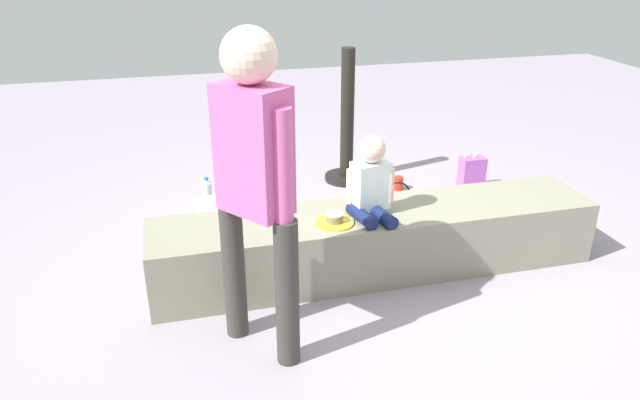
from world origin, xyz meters
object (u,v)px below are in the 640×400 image
(gift_bag, at_px, (472,173))
(water_bottle_far_side, at_px, (207,191))
(party_cup_red, at_px, (398,183))
(adult_standing, at_px, (254,171))
(cake_box_white, at_px, (223,208))
(handbag_black_leather, at_px, (396,207))
(water_bottle_near_gift, at_px, (192,232))
(child_seated, at_px, (371,181))
(cake_plate, at_px, (335,220))

(gift_bag, bearing_deg, water_bottle_far_side, 172.40)
(water_bottle_far_side, distance_m, party_cup_red, 1.53)
(adult_standing, distance_m, cake_box_white, 1.84)
(water_bottle_far_side, height_order, handbag_black_leather, handbag_black_leather)
(party_cup_red, xyz_separation_m, handbag_black_leather, (-0.23, -0.54, 0.05))
(adult_standing, bearing_deg, gift_bag, 38.68)
(water_bottle_near_gift, bearing_deg, gift_bag, 9.85)
(adult_standing, xyz_separation_m, water_bottle_near_gift, (-0.28, 1.19, -0.86))
(adult_standing, bearing_deg, child_seated, 36.13)
(cake_plate, height_order, handbag_black_leather, cake_plate)
(cake_plate, distance_m, water_bottle_far_side, 1.55)
(cake_plate, relative_size, handbag_black_leather, 0.74)
(party_cup_red, height_order, cake_box_white, cake_box_white)
(water_bottle_near_gift, xyz_separation_m, water_bottle_far_side, (0.16, 0.67, 0.00))
(cake_plate, xyz_separation_m, water_bottle_far_side, (-0.63, 1.38, -0.32))
(gift_bag, relative_size, handbag_black_leather, 1.02)
(adult_standing, xyz_separation_m, gift_bag, (1.98, 1.59, -0.81))
(child_seated, height_order, cake_box_white, child_seated)
(child_seated, bearing_deg, water_bottle_far_side, 123.06)
(child_seated, xyz_separation_m, cake_plate, (-0.23, -0.06, -0.19))
(water_bottle_far_side, height_order, cake_box_white, water_bottle_far_side)
(handbag_black_leather, bearing_deg, child_seated, -123.64)
(water_bottle_near_gift, distance_m, party_cup_red, 1.76)
(water_bottle_near_gift, relative_size, party_cup_red, 1.83)
(party_cup_red, bearing_deg, handbag_black_leather, -113.47)
(adult_standing, bearing_deg, water_bottle_near_gift, 103.04)
(gift_bag, distance_m, water_bottle_near_gift, 2.29)
(adult_standing, relative_size, water_bottle_near_gift, 7.81)
(cake_plate, relative_size, party_cup_red, 2.04)
(adult_standing, relative_size, water_bottle_far_side, 7.76)
(water_bottle_near_gift, height_order, handbag_black_leather, handbag_black_leather)
(water_bottle_far_side, bearing_deg, cake_plate, -65.51)
(cake_box_white, xyz_separation_m, handbag_black_leather, (1.20, -0.42, 0.05))
(cake_box_white, bearing_deg, party_cup_red, 4.73)
(adult_standing, distance_m, party_cup_red, 2.39)
(water_bottle_near_gift, xyz_separation_m, handbag_black_leather, (1.45, -0.01, 0.02))
(water_bottle_far_side, xyz_separation_m, handbag_black_leather, (1.29, -0.68, 0.01))
(water_bottle_near_gift, bearing_deg, handbag_black_leather, -0.37)
(water_bottle_near_gift, bearing_deg, cake_box_white, 58.60)
(cake_box_white, bearing_deg, cake_plate, -64.24)
(adult_standing, relative_size, gift_bag, 5.07)
(cake_plate, bearing_deg, party_cup_red, 54.24)
(water_bottle_near_gift, distance_m, handbag_black_leather, 1.45)
(gift_bag, xyz_separation_m, party_cup_red, (-0.58, 0.13, -0.08))
(water_bottle_near_gift, bearing_deg, child_seated, -32.54)
(cake_box_white, bearing_deg, adult_standing, -89.02)
(cake_box_white, bearing_deg, child_seated, -53.95)
(cake_plate, xyz_separation_m, cake_box_white, (-0.54, 1.12, -0.36))
(adult_standing, height_order, cake_box_white, adult_standing)
(child_seated, bearing_deg, adult_standing, -143.87)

